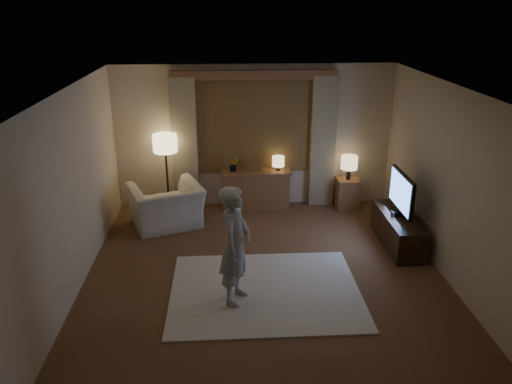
{
  "coord_description": "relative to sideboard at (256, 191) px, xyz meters",
  "views": [
    {
      "loc": [
        -0.49,
        -6.02,
        3.63
      ],
      "look_at": [
        -0.09,
        0.6,
        1.06
      ],
      "focal_mm": 35.0,
      "sensor_mm": 36.0,
      "label": 1
    }
  ],
  "objects": [
    {
      "name": "room",
      "position": [
        -0.02,
        -2.0,
        0.98
      ],
      "size": [
        5.04,
        5.54,
        2.64
      ],
      "color": "brown",
      "rests_on": "ground"
    },
    {
      "name": "rug",
      "position": [
        -0.05,
        -2.83,
        -0.34
      ],
      "size": [
        2.5,
        2.0,
        0.02
      ],
      "primitive_type": "cube",
      "color": "beige",
      "rests_on": "floor"
    },
    {
      "name": "sideboard",
      "position": [
        0.0,
        0.0,
        0.0
      ],
      "size": [
        1.2,
        0.4,
        0.7
      ],
      "primitive_type": "cube",
      "color": "brown",
      "rests_on": "floor"
    },
    {
      "name": "picture_frame",
      "position": [
        -0.0,
        0.0,
        0.45
      ],
      "size": [
        0.16,
        0.02,
        0.2
      ],
      "primitive_type": "cube",
      "color": "brown",
      "rests_on": "sideboard"
    },
    {
      "name": "plant",
      "position": [
        -0.4,
        0.0,
        0.5
      ],
      "size": [
        0.17,
        0.13,
        0.3
      ],
      "primitive_type": "imported",
      "color": "#999999",
      "rests_on": "sideboard"
    },
    {
      "name": "table_lamp_sideboard",
      "position": [
        0.4,
        0.0,
        0.55
      ],
      "size": [
        0.22,
        0.22,
        0.3
      ],
      "color": "black",
      "rests_on": "sideboard"
    },
    {
      "name": "floor_lamp",
      "position": [
        -1.59,
        -0.06,
        0.87
      ],
      "size": [
        0.42,
        0.42,
        1.45
      ],
      "color": "black",
      "rests_on": "floor"
    },
    {
      "name": "armchair",
      "position": [
        -1.56,
        -0.68,
        0.02
      ],
      "size": [
        1.41,
        1.33,
        0.73
      ],
      "primitive_type": "imported",
      "rotation": [
        0.0,
        0.0,
        -2.77
      ],
      "color": "beige",
      "rests_on": "floor"
    },
    {
      "name": "side_table",
      "position": [
        1.69,
        -0.05,
        -0.07
      ],
      "size": [
        0.4,
        0.4,
        0.56
      ],
      "primitive_type": "cube",
      "color": "brown",
      "rests_on": "floor"
    },
    {
      "name": "table_lamp_side",
      "position": [
        1.69,
        -0.05,
        0.52
      ],
      "size": [
        0.3,
        0.3,
        0.44
      ],
      "color": "black",
      "rests_on": "side_table"
    },
    {
      "name": "tv_stand",
      "position": [
        2.13,
        -1.59,
        -0.1
      ],
      "size": [
        0.45,
        1.4,
        0.5
      ],
      "primitive_type": "cube",
      "color": "black",
      "rests_on": "floor"
    },
    {
      "name": "tv",
      "position": [
        2.13,
        -1.59,
        0.53
      ],
      "size": [
        0.23,
        0.95,
        0.69
      ],
      "color": "black",
      "rests_on": "tv_stand"
    },
    {
      "name": "person",
      "position": [
        -0.44,
        -3.03,
        0.45
      ],
      "size": [
        0.54,
        0.66,
        1.55
      ],
      "primitive_type": "imported",
      "rotation": [
        0.0,
        0.0,
        1.23
      ],
      "color": "#A29F96",
      "rests_on": "rug"
    }
  ]
}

